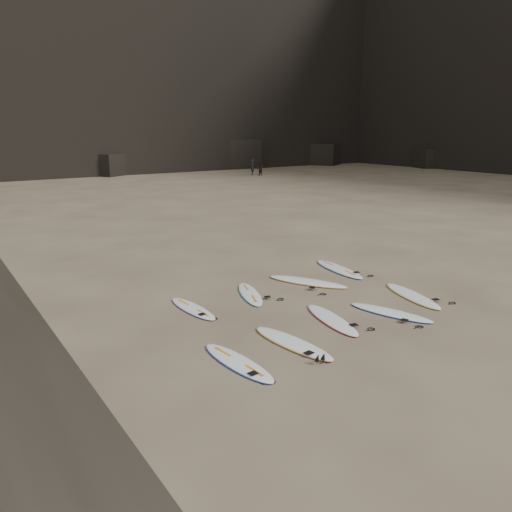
# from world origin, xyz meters

# --- Properties ---
(ground) EXTENTS (240.00, 240.00, 0.00)m
(ground) POSITION_xyz_m (0.00, 0.00, 0.00)
(ground) COLOR #897559
(ground) RESTS_ON ground
(surfboard_0) EXTENTS (0.75, 2.45, 0.09)m
(surfboard_0) POSITION_xyz_m (-4.04, -0.72, 0.04)
(surfboard_0) COLOR white
(surfboard_0) RESTS_ON ground
(surfboard_1) EXTENTS (0.90, 2.61, 0.09)m
(surfboard_1) POSITION_xyz_m (-2.40, -0.60, 0.05)
(surfboard_1) COLOR white
(surfboard_1) RESTS_ON ground
(surfboard_2) EXTENTS (1.12, 2.56, 0.09)m
(surfboard_2) POSITION_xyz_m (-0.58, -0.01, 0.04)
(surfboard_2) COLOR white
(surfboard_2) RESTS_ON ground
(surfboard_3) EXTENTS (1.29, 2.49, 0.09)m
(surfboard_3) POSITION_xyz_m (1.14, -0.55, 0.04)
(surfboard_3) COLOR white
(surfboard_3) RESTS_ON ground
(surfboard_4) EXTENTS (1.30, 2.68, 0.09)m
(surfboard_4) POSITION_xyz_m (2.82, 0.06, 0.05)
(surfboard_4) COLOR white
(surfboard_4) RESTS_ON ground
(surfboard_5) EXTENTS (0.66, 2.28, 0.08)m
(surfboard_5) POSITION_xyz_m (-3.30, 2.87, 0.04)
(surfboard_5) COLOR white
(surfboard_5) RESTS_ON ground
(surfboard_6) EXTENTS (1.34, 2.36, 0.08)m
(surfboard_6) POSITION_xyz_m (-1.23, 3.02, 0.04)
(surfboard_6) COLOR white
(surfboard_6) RESTS_ON ground
(surfboard_7) EXTENTS (1.89, 2.79, 0.10)m
(surfboard_7) POSITION_xyz_m (1.07, 2.99, 0.05)
(surfboard_7) COLOR white
(surfboard_7) RESTS_ON ground
(surfboard_8) EXTENTS (1.08, 2.81, 0.10)m
(surfboard_8) POSITION_xyz_m (3.01, 3.51, 0.05)
(surfboard_8) COLOR white
(surfboard_8) RESTS_ON ground
(person_a) EXTENTS (0.65, 0.73, 1.66)m
(person_a) POSITION_xyz_m (21.35, 36.61, 0.83)
(person_a) COLOR black
(person_a) RESTS_ON ground
(person_b) EXTENTS (0.71, 0.84, 1.54)m
(person_b) POSITION_xyz_m (21.64, 35.49, 0.77)
(person_b) COLOR black
(person_b) RESTS_ON ground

